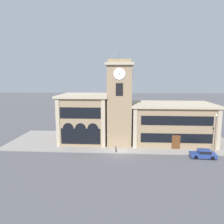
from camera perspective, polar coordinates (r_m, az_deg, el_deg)
ground_plane at (r=38.27m, az=1.71°, el=-10.81°), size 300.00×300.00×0.00m
sidewalk_kerb at (r=45.21m, az=2.04°, el=-7.58°), size 44.13×14.67×0.15m
clock_tower at (r=41.36m, az=2.01°, el=2.29°), size 5.19×5.19×17.41m
town_hall_left_wing at (r=45.23m, az=-6.99°, el=-1.44°), size 9.89×10.54×9.59m
town_hall_right_wing at (r=45.54m, az=15.17°, el=-2.71°), size 16.22×10.54×7.91m
parked_car_near at (r=39.00m, az=22.76°, el=-10.02°), size 4.18×2.05×1.39m
street_lamp at (r=40.12m, az=25.42°, el=-4.03°), size 0.36×0.36×6.84m
bollard at (r=38.41m, az=1.02°, el=-9.68°), size 0.18×0.18×1.06m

